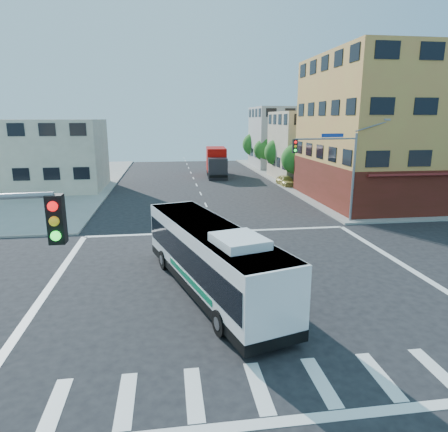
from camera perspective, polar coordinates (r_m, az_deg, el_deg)
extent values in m
plane|color=black|center=(20.43, 2.65, -9.52)|extent=(120.00, 120.00, 0.00)
cube|color=gray|center=(66.38, 27.63, 5.25)|extent=(50.00, 50.00, 0.15)
cube|color=#BA9542|center=(43.82, 24.93, 11.09)|extent=(18.00, 15.00, 14.00)
cube|color=#5A1B14|center=(44.23, 24.28, 4.63)|extent=(18.09, 15.08, 4.00)
cube|color=#BBA98F|center=(56.43, 13.48, 9.73)|extent=(12.00, 10.00, 9.00)
cube|color=#9C9B96|center=(69.61, 9.26, 11.02)|extent=(12.00, 10.00, 10.00)
cube|color=beige|center=(50.42, -23.77, 7.95)|extent=(12.00, 10.00, 8.00)
cylinder|color=gray|center=(32.89, 17.96, 5.08)|extent=(0.18, 0.18, 7.00)
cylinder|color=gray|center=(31.35, 14.40, 10.63)|extent=(5.01, 0.62, 0.12)
cube|color=black|center=(30.28, 10.08, 9.80)|extent=(0.32, 0.30, 1.00)
sphere|color=#FF0C0C|center=(30.11, 10.20, 10.35)|extent=(0.20, 0.20, 0.20)
sphere|color=yellow|center=(30.12, 10.18, 9.78)|extent=(0.20, 0.20, 0.20)
sphere|color=#19FF33|center=(30.14, 10.16, 9.21)|extent=(0.20, 0.20, 0.20)
cube|color=#153595|center=(31.58, 15.25, 11.05)|extent=(1.80, 0.22, 0.28)
cube|color=gray|center=(33.97, 22.24, 12.63)|extent=(0.50, 0.22, 0.14)
cube|color=black|center=(8.66, -22.82, -0.42)|extent=(0.32, 0.30, 1.00)
sphere|color=#FF0C0C|center=(8.43, -23.29, 1.28)|extent=(0.20, 0.20, 0.20)
sphere|color=yellow|center=(8.50, -23.10, -0.69)|extent=(0.20, 0.20, 0.20)
sphere|color=#19FF33|center=(8.57, -22.91, -2.64)|extent=(0.20, 0.20, 0.20)
cylinder|color=#3B2715|center=(49.42, 10.14, 5.24)|extent=(0.28, 0.28, 1.92)
sphere|color=#195819|center=(49.13, 10.26, 8.01)|extent=(3.60, 3.60, 3.60)
sphere|color=#195819|center=(48.90, 10.87, 9.02)|extent=(2.52, 2.52, 2.52)
cylinder|color=#3B2715|center=(57.00, 7.65, 6.47)|extent=(0.28, 0.28, 1.99)
sphere|color=#195819|center=(56.74, 7.73, 9.00)|extent=(3.80, 3.80, 3.80)
sphere|color=#195819|center=(56.50, 8.24, 9.93)|extent=(2.66, 2.66, 2.66)
cylinder|color=#3B2715|center=(64.69, 5.74, 7.33)|extent=(0.28, 0.28, 1.89)
sphere|color=#195819|center=(64.48, 5.79, 9.36)|extent=(3.40, 3.40, 3.40)
sphere|color=#195819|center=(64.22, 6.22, 10.10)|extent=(2.38, 2.38, 2.38)
cylinder|color=#3B2715|center=(72.43, 4.23, 8.09)|extent=(0.28, 0.28, 2.03)
sphere|color=#195819|center=(72.23, 4.26, 10.16)|extent=(4.00, 4.00, 4.00)
sphere|color=#195819|center=(71.97, 4.65, 10.93)|extent=(2.80, 2.80, 2.80)
cube|color=black|center=(19.27, -1.92, -9.22)|extent=(5.83, 12.28, 0.45)
cube|color=white|center=(18.82, -1.95, -5.77)|extent=(5.81, 12.25, 2.85)
cube|color=black|center=(18.77, -1.95, -5.27)|extent=(5.76, 11.92, 1.25)
cube|color=black|center=(24.17, -7.34, -1.27)|extent=(2.27, 0.71, 1.35)
cube|color=#E5590C|center=(23.96, -7.43, 1.06)|extent=(1.85, 0.58, 0.28)
cube|color=white|center=(18.41, -1.98, -1.76)|extent=(5.70, 12.01, 0.12)
cube|color=white|center=(15.72, 2.20, -3.58)|extent=(2.33, 2.62, 0.36)
cube|color=#046F43|center=(18.22, -5.11, -8.94)|extent=(1.56, 5.30, 0.28)
cube|color=#046F43|center=(19.15, 2.25, -7.75)|extent=(1.56, 5.30, 0.28)
cylinder|color=black|center=(22.32, -8.58, -6.18)|extent=(0.58, 1.08, 1.04)
cylinder|color=#99999E|center=(22.28, -8.93, -6.22)|extent=(0.18, 0.51, 0.52)
cylinder|color=black|center=(23.03, -2.83, -5.40)|extent=(0.58, 1.08, 1.04)
cylinder|color=#99999E|center=(23.08, -2.50, -5.36)|extent=(0.18, 0.51, 0.52)
cylinder|color=black|center=(15.67, -0.54, -15.03)|extent=(0.58, 1.08, 1.04)
cylinder|color=#99999E|center=(15.62, -1.03, -15.13)|extent=(0.18, 0.51, 0.52)
cylinder|color=black|center=(16.66, 7.22, -13.28)|extent=(0.58, 1.08, 1.04)
cylinder|color=#99999E|center=(16.73, 7.65, -13.18)|extent=(0.18, 0.51, 0.52)
cube|color=black|center=(54.62, -0.90, 6.76)|extent=(2.73, 2.62, 2.90)
cube|color=black|center=(53.51, -0.84, 7.10)|extent=(2.34, 0.25, 1.11)
cube|color=#AF0804|center=(58.72, -1.14, 8.12)|extent=(3.10, 6.41, 3.34)
cube|color=black|center=(57.59, -1.06, 6.28)|extent=(3.06, 9.06, 0.33)
cylinder|color=black|center=(54.90, -2.14, 5.85)|extent=(0.39, 1.13, 1.11)
cylinder|color=black|center=(55.03, 0.31, 5.88)|extent=(0.39, 1.13, 1.11)
cylinder|color=black|center=(58.10, -2.25, 6.28)|extent=(0.39, 1.13, 1.11)
cylinder|color=black|center=(58.22, 0.06, 6.31)|extent=(0.39, 1.13, 1.11)
cylinder|color=black|center=(60.86, -2.34, 6.62)|extent=(0.39, 1.13, 1.11)
cylinder|color=black|center=(60.98, -0.13, 6.64)|extent=(0.39, 1.13, 1.11)
imported|color=#C8B452|center=(49.74, 8.82, 5.00)|extent=(1.76, 3.96, 1.33)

